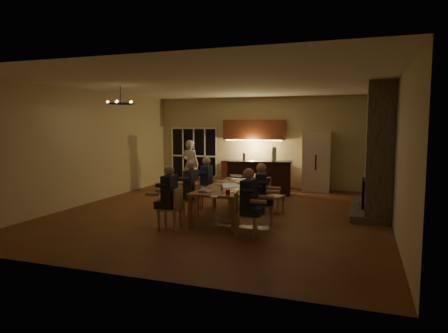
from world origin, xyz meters
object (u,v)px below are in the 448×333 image
(laptop_c, at_px, (223,180))
(mug_back, at_px, (229,179))
(mug_front, at_px, (226,186))
(can_right, at_px, (248,182))
(plate_near, at_px, (236,189))
(person_left_far, at_px, (207,183))
(laptop_b, at_px, (230,187))
(chair_right_far, at_px, (274,196))
(chair_right_near, at_px, (246,214))
(person_left_near, at_px, (169,197))
(mug_mid, at_px, (242,181))
(chair_left_near, at_px, (170,208))
(chair_left_mid, at_px, (189,199))
(standing_person, at_px, (190,165))
(bar_island, at_px, (259,177))
(person_left_mid, at_px, (191,189))
(person_right_near, at_px, (248,203))
(refrigerator, at_px, (317,162))
(can_silver, at_px, (222,188))
(laptop_d, at_px, (239,182))
(dining_table, at_px, (231,201))
(bar_blender, at_px, (274,154))
(redcup_far, at_px, (254,177))
(chair_right_mid, at_px, (263,204))
(redcup_near, at_px, (228,192))
(redcup_mid, at_px, (221,180))
(laptop_f, at_px, (255,176))
(laptop_a, at_px, (206,187))
(chandelier, at_px, (121,104))
(plate_far, at_px, (254,182))
(plate_left, at_px, (205,191))
(can_cola, at_px, (242,176))
(laptop_e, at_px, (237,175))
(person_right_mid, at_px, (261,194))
(chair_left_far, at_px, (208,192))

(laptop_c, xyz_separation_m, mug_back, (-0.07, 0.69, -0.06))
(mug_front, bearing_deg, can_right, 64.53)
(laptop_c, height_order, plate_near, laptop_c)
(person_left_far, bearing_deg, laptop_b, 34.79)
(chair_right_far, height_order, can_right, chair_right_far)
(chair_right_near, distance_m, person_left_near, 1.71)
(mug_mid, bearing_deg, chair_left_near, -115.81)
(chair_left_mid, bearing_deg, standing_person, -166.65)
(bar_island, distance_m, person_left_mid, 3.80)
(person_right_near, xyz_separation_m, mug_back, (-1.21, 2.41, 0.11))
(refrigerator, bearing_deg, can_silver, -106.62)
(laptop_c, height_order, laptop_d, same)
(dining_table, relative_size, bar_blender, 6.42)
(redcup_far, bearing_deg, refrigerator, 65.50)
(chair_right_mid, bearing_deg, redcup_near, 132.71)
(plate_near, bearing_deg, redcup_mid, 125.60)
(laptop_f, height_order, plate_near, laptop_f)
(laptop_a, xyz_separation_m, can_silver, (0.28, 0.26, -0.05))
(chair_right_near, relative_size, redcup_far, 7.42)
(person_left_far, distance_m, standing_person, 3.25)
(laptop_a, relative_size, laptop_d, 1.00)
(chandelier, bearing_deg, standing_person, 87.59)
(person_right_near, bearing_deg, plate_near, 31.74)
(laptop_b, bearing_deg, redcup_mid, 91.80)
(chair_right_near, distance_m, standing_person, 6.04)
(standing_person, bearing_deg, laptop_f, 145.94)
(can_silver, xyz_separation_m, can_right, (0.33, 1.04, 0.00))
(standing_person, relative_size, mug_back, 17.12)
(dining_table, height_order, plate_far, plate_far)
(person_right_near, height_order, plate_left, person_right_near)
(person_left_near, bearing_deg, can_cola, 162.81)
(can_silver, bearing_deg, refrigerator, 73.38)
(refrigerator, relative_size, chair_left_mid, 2.25)
(chair_right_far, xyz_separation_m, plate_near, (-0.61, -1.23, 0.31))
(chandelier, height_order, laptop_e, chandelier)
(redcup_near, relative_size, bar_blender, 0.27)
(person_left_near, bearing_deg, plate_left, 134.13)
(laptop_b, bearing_deg, bar_island, 69.77)
(chair_left_near, height_order, person_left_far, person_left_far)
(chair_left_near, distance_m, mug_mid, 2.31)
(chair_right_near, bearing_deg, chair_right_mid, -16.27)
(chair_right_near, xyz_separation_m, plate_near, (-0.51, 0.99, 0.31))
(refrigerator, xyz_separation_m, plate_near, (-1.25, -4.98, -0.24))
(person_right_mid, bearing_deg, redcup_mid, 43.74)
(chair_left_mid, relative_size, plate_far, 3.22)
(refrigerator, relative_size, chair_right_far, 2.25)
(can_cola, xyz_separation_m, plate_far, (0.52, -0.68, -0.05))
(person_right_mid, xyz_separation_m, plate_near, (-0.56, -0.04, 0.07))
(chair_left_far, distance_m, chair_right_near, 2.70)
(laptop_a, relative_size, can_right, 2.67)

